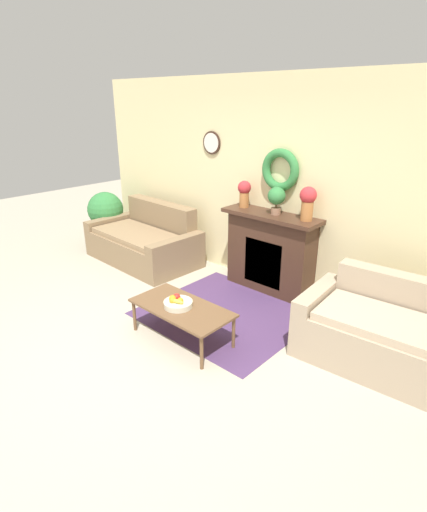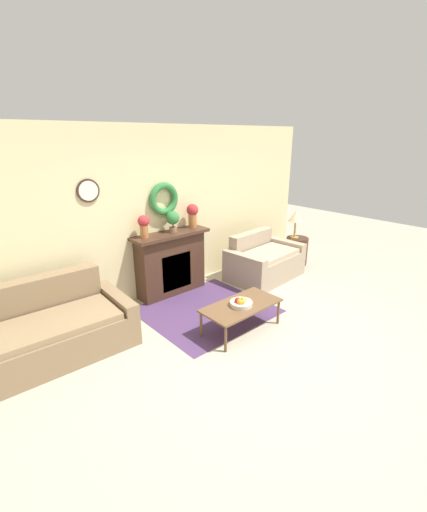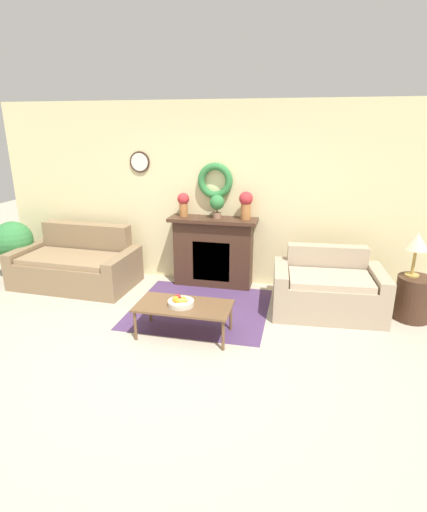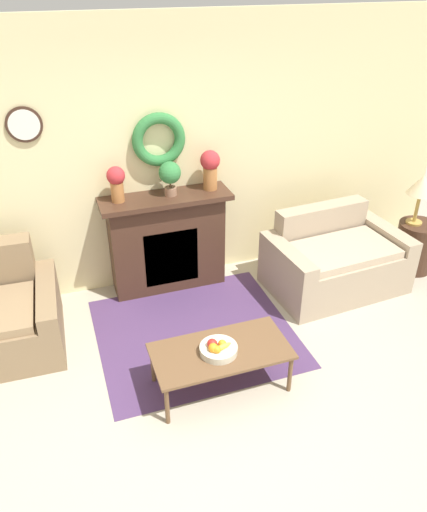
% 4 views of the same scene
% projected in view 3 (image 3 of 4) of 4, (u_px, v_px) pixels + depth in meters
% --- Properties ---
extents(ground_plane, '(16.00, 16.00, 0.00)m').
position_uv_depth(ground_plane, '(164.00, 357.00, 4.26)').
color(ground_plane, '#ADA38E').
extents(floor_rug, '(1.80, 1.65, 0.01)m').
position_uv_depth(floor_rug, '(200.00, 308.00, 5.38)').
color(floor_rug, '#4C335B').
rests_on(floor_rug, ground_plane).
extents(wall_back, '(6.80, 0.17, 2.70)m').
position_uv_depth(wall_back, '(212.00, 195.00, 5.99)').
color(wall_back, beige).
rests_on(wall_back, ground_plane).
extents(fireplace, '(1.31, 0.41, 1.05)m').
position_uv_depth(fireplace, '(213.00, 251.00, 6.04)').
color(fireplace, '#42281C').
rests_on(fireplace, ground_plane).
extents(couch_left, '(1.83, 1.06, 0.88)m').
position_uv_depth(couch_left, '(77.00, 265.00, 6.14)').
color(couch_left, '#846B4C').
rests_on(couch_left, ground_plane).
extents(loveseat_right, '(1.45, 0.98, 0.82)m').
position_uv_depth(loveseat_right, '(328.00, 290.00, 5.21)').
color(loveseat_right, tan).
rests_on(loveseat_right, ground_plane).
extents(coffee_table, '(1.10, 0.55, 0.38)m').
position_uv_depth(coffee_table, '(184.00, 307.00, 4.60)').
color(coffee_table, brown).
rests_on(coffee_table, ground_plane).
extents(fruit_bowl, '(0.30, 0.30, 0.12)m').
position_uv_depth(fruit_bowl, '(180.00, 302.00, 4.56)').
color(fruit_bowl, beige).
rests_on(fruit_bowl, coffee_table).
extents(side_table_by_loveseat, '(0.44, 0.44, 0.56)m').
position_uv_depth(side_table_by_loveseat, '(414.00, 298.00, 5.02)').
color(side_table_by_loveseat, '#42281C').
rests_on(side_table_by_loveseat, ground_plane).
extents(table_lamp, '(0.30, 0.30, 0.56)m').
position_uv_depth(table_lamp, '(417.00, 243.00, 4.85)').
color(table_lamp, '#B28E42').
rests_on(table_lamp, side_table_by_loveseat).
extents(vase_on_mantel_left, '(0.18, 0.18, 0.35)m').
position_uv_depth(vase_on_mantel_left, '(183.00, 203.00, 5.92)').
color(vase_on_mantel_left, '#AD6B38').
rests_on(vase_on_mantel_left, fireplace).
extents(vase_on_mantel_right, '(0.20, 0.20, 0.40)m').
position_uv_depth(vase_on_mantel_right, '(246.00, 203.00, 5.71)').
color(vase_on_mantel_right, '#AD6B38').
rests_on(vase_on_mantel_right, fireplace).
extents(potted_plant_on_mantel, '(0.22, 0.22, 0.34)m').
position_uv_depth(potted_plant_on_mantel, '(217.00, 204.00, 5.79)').
color(potted_plant_on_mantel, '#8E664C').
rests_on(potted_plant_on_mantel, fireplace).
extents(potted_plant_floor_by_couch, '(0.61, 0.61, 0.92)m').
position_uv_depth(potted_plant_floor_by_couch, '(13.00, 242.00, 6.33)').
color(potted_plant_floor_by_couch, '#8E664C').
rests_on(potted_plant_floor_by_couch, ground_plane).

